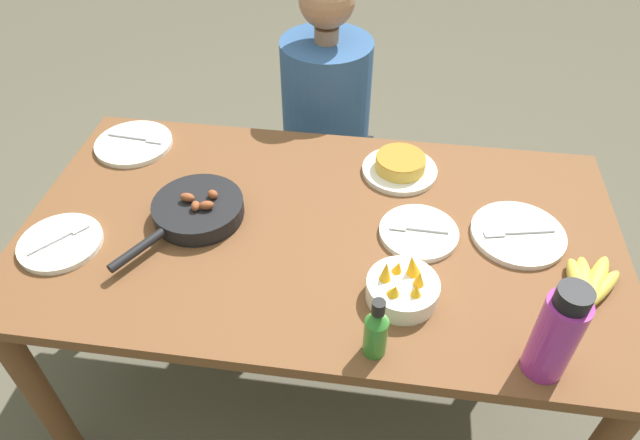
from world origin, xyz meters
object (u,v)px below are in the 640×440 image
empty_plate_far_left (61,243)px  hot_sauce_bottle (376,330)px  empty_plate_far_right (518,234)px  empty_plate_mid_edge (134,144)px  skillet (197,211)px  empty_plate_near_front (419,232)px  person_figure (326,157)px  banana_bunch (589,284)px  water_bottle (557,334)px  frittata_plate_center (400,166)px  fruit_bowl_mango (403,288)px

empty_plate_far_left → hot_sauce_bottle: (0.83, -0.21, 0.06)m
empty_plate_far_left → hot_sauce_bottle: bearing=-14.1°
empty_plate_far_right → empty_plate_mid_edge: size_ratio=1.03×
skillet → hot_sauce_bottle: 0.63m
empty_plate_near_front → person_figure: 0.80m
skillet → person_figure: (0.26, 0.69, -0.30)m
banana_bunch → water_bottle: water_bottle is taller
banana_bunch → empty_plate_far_right: banana_bunch is taller
empty_plate_mid_edge → empty_plate_near_front: bearing=-17.3°
frittata_plate_center → empty_plate_far_left: size_ratio=1.04×
banana_bunch → person_figure: person_figure is taller
empty_plate_near_front → water_bottle: (0.27, -0.37, 0.11)m
empty_plate_mid_edge → water_bottle: bearing=-29.1°
water_bottle → frittata_plate_center: bearing=117.4°
water_bottle → hot_sauce_bottle: 0.36m
empty_plate_mid_edge → person_figure: size_ratio=0.20×
water_bottle → empty_plate_near_front: bearing=125.7°
frittata_plate_center → person_figure: person_figure is taller
hot_sauce_bottle → banana_bunch: bearing=26.2°
empty_plate_far_right → fruit_bowl_mango: fruit_bowl_mango is taller
empty_plate_far_right → person_figure: 0.92m
fruit_bowl_mango → person_figure: (-0.30, 0.89, -0.31)m
hot_sauce_bottle → empty_plate_far_right: bearing=49.3°
skillet → empty_plate_far_left: 0.36m
person_figure → empty_plate_far_left: bearing=-125.0°
empty_plate_near_front → fruit_bowl_mango: size_ratio=1.22×
empty_plate_near_front → empty_plate_far_right: same height
banana_bunch → person_figure: size_ratio=0.16×
fruit_bowl_mango → empty_plate_far_right: bearing=40.0°
banana_bunch → empty_plate_mid_edge: banana_bunch is taller
empty_plate_mid_edge → water_bottle: size_ratio=0.96×
frittata_plate_center → water_bottle: (0.33, -0.63, 0.10)m
skillet → frittata_plate_center: 0.61m
hot_sauce_bottle → skillet: bearing=144.8°
empty_plate_far_right → hot_sauce_bottle: bearing=-130.7°
water_bottle → person_figure: person_figure is taller
banana_bunch → frittata_plate_center: size_ratio=0.87×
frittata_plate_center → person_figure: (-0.28, 0.41, -0.30)m
fruit_bowl_mango → person_figure: person_figure is taller
skillet → empty_plate_far_left: size_ratio=1.76×
frittata_plate_center → empty_plate_far_left: frittata_plate_center is taller
banana_bunch → hot_sauce_bottle: size_ratio=1.17×
water_bottle → fruit_bowl_mango: bearing=153.5°
fruit_bowl_mango → empty_plate_far_left: bearing=176.8°
empty_plate_near_front → hot_sauce_bottle: (-0.09, -0.38, 0.06)m
empty_plate_far_left → person_figure: bearing=55.0°
person_figure → banana_bunch: bearing=-47.2°
skillet → hot_sauce_bottle: hot_sauce_bottle is taller
banana_bunch → empty_plate_far_left: 1.33m
empty_plate_far_right → skillet: bearing=-176.7°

